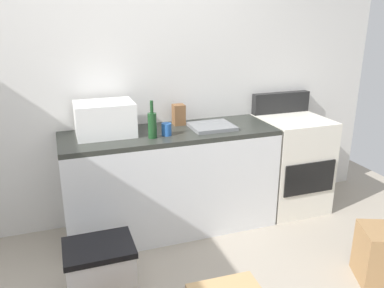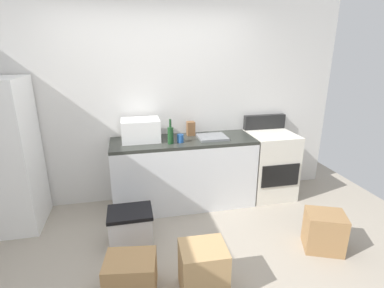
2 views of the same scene
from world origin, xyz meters
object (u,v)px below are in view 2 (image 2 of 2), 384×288
at_px(knife_block, 191,128).
at_px(stove_oven, 270,164).
at_px(refrigerator, 1,157).
at_px(storage_bin, 131,227).
at_px(wine_bottle, 170,135).
at_px(cardboard_box_medium, 324,231).
at_px(coffee_mug, 180,138).
at_px(cardboard_box_large, 203,269).
at_px(cardboard_box_small, 131,275).
at_px(microwave, 141,130).

bearing_deg(knife_block, stove_oven, -8.77).
relative_size(refrigerator, storage_bin, 3.71).
distance_m(refrigerator, storage_bin, 1.63).
bearing_deg(refrigerator, stove_oven, 0.97).
distance_m(wine_bottle, knife_block, 0.44).
bearing_deg(cardboard_box_medium, coffee_mug, 138.74).
bearing_deg(cardboard_box_large, wine_bottle, 92.21).
distance_m(wine_bottle, storage_bin, 1.13).
xyz_separation_m(cardboard_box_large, cardboard_box_medium, (1.36, 0.27, -0.02)).
xyz_separation_m(refrigerator, coffee_mug, (1.99, -0.05, 0.10)).
height_order(coffee_mug, cardboard_box_small, coffee_mug).
relative_size(stove_oven, cardboard_box_small, 2.60).
xyz_separation_m(wine_bottle, storage_bin, (-0.53, -0.57, -0.82)).
height_order(wine_bottle, cardboard_box_small, wine_bottle).
relative_size(refrigerator, microwave, 3.71).
distance_m(coffee_mug, storage_bin, 1.16).
xyz_separation_m(coffee_mug, cardboard_box_large, (-0.07, -1.40, -0.73)).
xyz_separation_m(refrigerator, cardboard_box_medium, (3.28, -1.18, -0.65)).
distance_m(wine_bottle, cardboard_box_small, 1.60).
relative_size(stove_oven, wine_bottle, 3.67).
bearing_deg(cardboard_box_small, coffee_mug, 62.40).
relative_size(cardboard_box_medium, storage_bin, 0.88).
height_order(stove_oven, storage_bin, stove_oven).
height_order(refrigerator, coffee_mug, refrigerator).
xyz_separation_m(stove_oven, cardboard_box_medium, (0.01, -1.24, -0.26)).
bearing_deg(cardboard_box_small, wine_bottle, 66.45).
relative_size(stove_oven, knife_block, 6.11).
bearing_deg(cardboard_box_medium, knife_block, 127.97).
distance_m(refrigerator, cardboard_box_medium, 3.55).
height_order(microwave, coffee_mug, microwave).
relative_size(knife_block, cardboard_box_small, 0.42).
distance_m(stove_oven, cardboard_box_small, 2.40).
bearing_deg(wine_bottle, refrigerator, 177.59).
relative_size(stove_oven, cardboard_box_medium, 2.71).
height_order(knife_block, cardboard_box_small, knife_block).
bearing_deg(stove_oven, cardboard_box_large, -131.69).
relative_size(refrigerator, cardboard_box_small, 4.03).
bearing_deg(wine_bottle, cardboard_box_small, -113.55).
xyz_separation_m(knife_block, cardboard_box_large, (-0.26, -1.68, -0.77)).
xyz_separation_m(microwave, cardboard_box_small, (-0.21, -1.45, -0.87)).
bearing_deg(cardboard_box_medium, wine_bottle, 141.97).
distance_m(cardboard_box_medium, storage_bin, 2.01).
relative_size(refrigerator, knife_block, 9.49).
relative_size(wine_bottle, coffee_mug, 3.00).
bearing_deg(microwave, refrigerator, -175.56).
height_order(refrigerator, wine_bottle, refrigerator).
distance_m(microwave, cardboard_box_large, 1.82).
xyz_separation_m(coffee_mug, cardboard_box_medium, (1.29, -1.13, -0.75)).
relative_size(coffee_mug, cardboard_box_large, 0.23).
relative_size(stove_oven, coffee_mug, 11.00).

